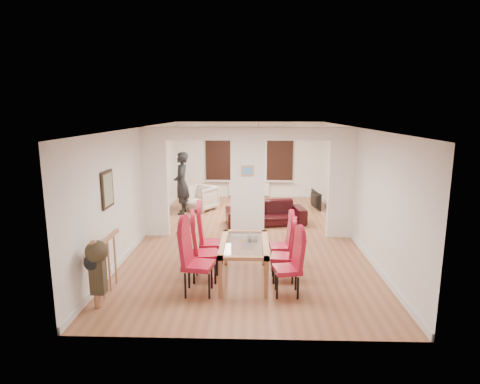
{
  "coord_description": "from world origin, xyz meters",
  "views": [
    {
      "loc": [
        0.11,
        -9.32,
        2.98
      ],
      "look_at": [
        -0.2,
        0.6,
        0.95
      ],
      "focal_mm": 30.0,
      "sensor_mm": 36.0,
      "label": 1
    }
  ],
  "objects_px": {
    "dining_chair_ra": "(287,265)",
    "television": "(313,200)",
    "armchair": "(201,198)",
    "coffee_table": "(263,205)",
    "dining_chair_rc": "(281,243)",
    "person": "(182,183)",
    "bowl": "(259,200)",
    "dining_chair_lb": "(205,250)",
    "dining_table": "(244,261)",
    "dining_chair_la": "(198,260)",
    "bottle": "(264,197)",
    "dining_chair_lc": "(211,239)",
    "sofa": "(266,213)",
    "dining_chair_rb": "(283,253)"
  },
  "relations": [
    {
      "from": "dining_chair_la",
      "to": "armchair",
      "type": "height_order",
      "value": "dining_chair_la"
    },
    {
      "from": "dining_chair_lc",
      "to": "sofa",
      "type": "xyz_separation_m",
      "value": [
        1.13,
        3.1,
        -0.28
      ]
    },
    {
      "from": "person",
      "to": "bowl",
      "type": "bearing_deg",
      "value": 100.85
    },
    {
      "from": "dining_table",
      "to": "dining_chair_lb",
      "type": "distance_m",
      "value": 0.72
    },
    {
      "from": "television",
      "to": "dining_table",
      "type": "bearing_deg",
      "value": 150.78
    },
    {
      "from": "television",
      "to": "dining_chair_la",
      "type": "bearing_deg",
      "value": 146.47
    },
    {
      "from": "dining_chair_rb",
      "to": "armchair",
      "type": "height_order",
      "value": "dining_chair_rb"
    },
    {
      "from": "dining_chair_la",
      "to": "dining_chair_rb",
      "type": "height_order",
      "value": "dining_chair_la"
    },
    {
      "from": "television",
      "to": "bowl",
      "type": "xyz_separation_m",
      "value": [
        -1.69,
        -0.17,
        0.01
      ]
    },
    {
      "from": "dining_chair_la",
      "to": "sofa",
      "type": "relative_size",
      "value": 0.56
    },
    {
      "from": "dining_chair_lb",
      "to": "coffee_table",
      "type": "height_order",
      "value": "dining_chair_lb"
    },
    {
      "from": "bottle",
      "to": "dining_chair_la",
      "type": "bearing_deg",
      "value": -101.89
    },
    {
      "from": "dining_chair_rc",
      "to": "sofa",
      "type": "height_order",
      "value": "dining_chair_rc"
    },
    {
      "from": "dining_chair_la",
      "to": "bottle",
      "type": "distance_m",
      "value": 5.93
    },
    {
      "from": "person",
      "to": "television",
      "type": "height_order",
      "value": "person"
    },
    {
      "from": "armchair",
      "to": "bottle",
      "type": "relative_size",
      "value": 2.99
    },
    {
      "from": "dining_chair_rc",
      "to": "person",
      "type": "xyz_separation_m",
      "value": [
        -2.6,
        4.09,
        0.4
      ]
    },
    {
      "from": "coffee_table",
      "to": "armchair",
      "type": "bearing_deg",
      "value": -176.27
    },
    {
      "from": "sofa",
      "to": "person",
      "type": "relative_size",
      "value": 1.15
    },
    {
      "from": "television",
      "to": "bowl",
      "type": "relative_size",
      "value": 4.31
    },
    {
      "from": "dining_table",
      "to": "dining_chair_rc",
      "type": "distance_m",
      "value": 0.9
    },
    {
      "from": "armchair",
      "to": "coffee_table",
      "type": "xyz_separation_m",
      "value": [
        1.89,
        0.12,
        -0.25
      ]
    },
    {
      "from": "coffee_table",
      "to": "person",
      "type": "bearing_deg",
      "value": -166.31
    },
    {
      "from": "dining_chair_la",
      "to": "dining_chair_rb",
      "type": "bearing_deg",
      "value": 31.06
    },
    {
      "from": "dining_chair_lc",
      "to": "sofa",
      "type": "distance_m",
      "value": 3.31
    },
    {
      "from": "dining_chair_ra",
      "to": "television",
      "type": "bearing_deg",
      "value": 66.07
    },
    {
      "from": "dining_chair_rc",
      "to": "bowl",
      "type": "bearing_deg",
      "value": 90.96
    },
    {
      "from": "dining_chair_rb",
      "to": "bottle",
      "type": "xyz_separation_m",
      "value": [
        -0.2,
        5.23,
        -0.13
      ]
    },
    {
      "from": "dining_chair_lb",
      "to": "bowl",
      "type": "distance_m",
      "value": 5.4
    },
    {
      "from": "dining_table",
      "to": "television",
      "type": "relative_size",
      "value": 1.64
    },
    {
      "from": "bowl",
      "to": "dining_chair_ra",
      "type": "bearing_deg",
      "value": -86.3
    },
    {
      "from": "dining_chair_lb",
      "to": "dining_chair_rc",
      "type": "height_order",
      "value": "dining_chair_lb"
    },
    {
      "from": "dining_chair_ra",
      "to": "armchair",
      "type": "distance_m",
      "value": 6.07
    },
    {
      "from": "dining_chair_ra",
      "to": "bowl",
      "type": "bearing_deg",
      "value": 82.13
    },
    {
      "from": "dining_chair_ra",
      "to": "dining_chair_lc",
      "type": "bearing_deg",
      "value": 129.27
    },
    {
      "from": "dining_table",
      "to": "dining_chair_lc",
      "type": "xyz_separation_m",
      "value": [
        -0.64,
        0.54,
        0.23
      ]
    },
    {
      "from": "television",
      "to": "coffee_table",
      "type": "distance_m",
      "value": 1.58
    },
    {
      "from": "dining_chair_rc",
      "to": "sofa",
      "type": "bearing_deg",
      "value": 90.17
    },
    {
      "from": "sofa",
      "to": "television",
      "type": "distance_m",
      "value": 2.37
    },
    {
      "from": "sofa",
      "to": "bowl",
      "type": "bearing_deg",
      "value": 86.6
    },
    {
      "from": "television",
      "to": "coffee_table",
      "type": "relative_size",
      "value": 0.85
    },
    {
      "from": "armchair",
      "to": "television",
      "type": "height_order",
      "value": "armchair"
    },
    {
      "from": "dining_chair_ra",
      "to": "person",
      "type": "bearing_deg",
      "value": 105.13
    },
    {
      "from": "dining_table",
      "to": "dining_chair_ra",
      "type": "xyz_separation_m",
      "value": [
        0.71,
        -0.56,
        0.17
      ]
    },
    {
      "from": "dining_chair_lb",
      "to": "armchair",
      "type": "xyz_separation_m",
      "value": [
        -0.74,
        5.13,
        -0.19
      ]
    },
    {
      "from": "dining_chair_ra",
      "to": "dining_chair_rb",
      "type": "distance_m",
      "value": 0.57
    },
    {
      "from": "dining_chair_rc",
      "to": "coffee_table",
      "type": "bearing_deg",
      "value": 89.41
    },
    {
      "from": "dining_table",
      "to": "dining_chair_rb",
      "type": "height_order",
      "value": "dining_chair_rb"
    },
    {
      "from": "dining_chair_lb",
      "to": "coffee_table",
      "type": "xyz_separation_m",
      "value": [
        1.15,
        5.25,
        -0.44
      ]
    },
    {
      "from": "television",
      "to": "dining_chair_lb",
      "type": "bearing_deg",
      "value": 144.74
    }
  ]
}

